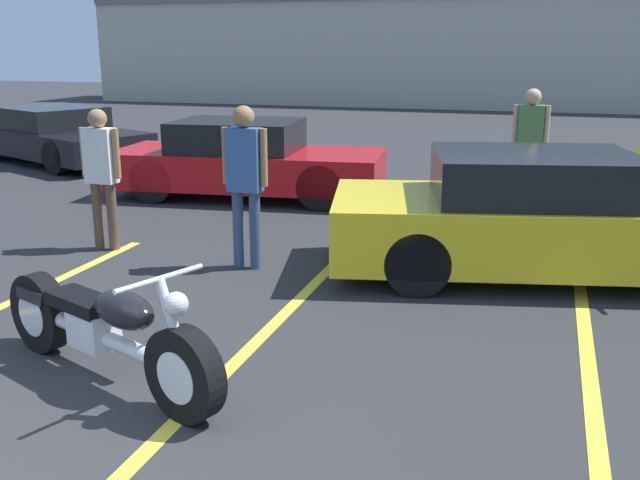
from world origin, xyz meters
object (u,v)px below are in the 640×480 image
at_px(parked_car_mid_row, 246,161).
at_px(parked_car_left_row, 56,136).
at_px(motorcycle, 105,331).
at_px(spectator_midground, 530,138).
at_px(show_car_hood_open, 549,217).
at_px(spectator_by_show_car, 101,167).
at_px(spectator_far_lot, 245,173).

bearing_deg(parked_car_mid_row, parked_car_left_row, 151.99).
xyz_separation_m(motorcycle, spectator_midground, (2.72, 6.81, 0.68)).
height_order(show_car_hood_open, parked_car_left_row, show_car_hood_open).
bearing_deg(spectator_by_show_car, spectator_midground, 38.25).
height_order(parked_car_mid_row, parked_car_left_row, parked_car_mid_row).
bearing_deg(show_car_hood_open, spectator_by_show_car, 173.68).
relative_size(show_car_hood_open, parked_car_mid_row, 1.08).
relative_size(show_car_hood_open, spectator_midground, 2.69).
height_order(show_car_hood_open, parked_car_mid_row, show_car_hood_open).
distance_m(spectator_midground, spectator_far_lot, 4.84).
distance_m(motorcycle, spectator_far_lot, 2.96).
bearing_deg(show_car_hood_open, parked_car_left_row, 140.93).
bearing_deg(motorcycle, spectator_by_show_car, 145.41).
height_order(show_car_hood_open, spectator_midground, show_car_hood_open).
bearing_deg(parked_car_left_row, spectator_far_lot, -16.51).
bearing_deg(spectator_midground, spectator_by_show_car, -141.75).
relative_size(parked_car_mid_row, spectator_far_lot, 2.51).
bearing_deg(parked_car_mid_row, spectator_far_lot, -72.75).
bearing_deg(parked_car_left_row, show_car_hood_open, -2.97).
distance_m(motorcycle, parked_car_left_row, 11.00).
bearing_deg(spectator_by_show_car, parked_car_mid_row, 83.61).
distance_m(parked_car_left_row, spectator_midground, 9.80).
xyz_separation_m(motorcycle, show_car_hood_open, (3.04, 3.63, 0.24)).
bearing_deg(motorcycle, parked_car_left_row, 150.62).
bearing_deg(spectator_midground, spectator_far_lot, -125.87).
distance_m(spectator_by_show_car, spectator_far_lot, 1.93).
height_order(spectator_by_show_car, spectator_far_lot, spectator_far_lot).
distance_m(parked_car_mid_row, spectator_by_show_car, 3.43).
distance_m(show_car_hood_open, spectator_by_show_car, 5.12).
xyz_separation_m(spectator_by_show_car, spectator_far_lot, (1.92, -0.17, 0.07)).
xyz_separation_m(parked_car_mid_row, spectator_by_show_car, (-0.38, -3.39, 0.41)).
height_order(motorcycle, parked_car_mid_row, parked_car_mid_row).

